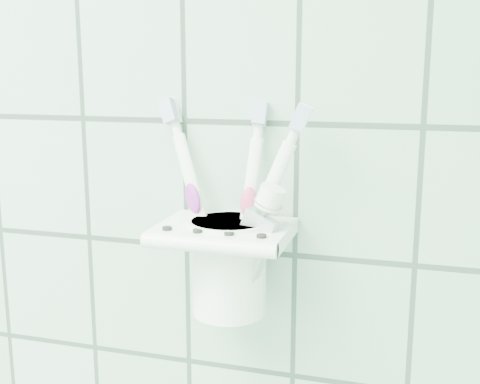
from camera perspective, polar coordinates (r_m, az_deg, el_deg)
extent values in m
cube|color=white|center=(0.61, -0.38, -3.79)|extent=(0.05, 0.02, 0.03)
cube|color=white|center=(0.57, -1.47, -3.78)|extent=(0.12, 0.09, 0.01)
cylinder|color=white|center=(0.53, -3.04, -5.08)|extent=(0.12, 0.01, 0.01)
cylinder|color=black|center=(0.55, -6.93, -3.50)|extent=(0.01, 0.01, 0.00)
cylinder|color=black|center=(0.54, -4.04, -3.74)|extent=(0.01, 0.01, 0.00)
cylinder|color=black|center=(0.53, -1.05, -3.99)|extent=(0.01, 0.01, 0.00)
cylinder|color=black|center=(0.52, 2.05, -4.23)|extent=(0.01, 0.01, 0.00)
cylinder|color=white|center=(0.58, -1.05, -7.10)|extent=(0.07, 0.07, 0.09)
cylinder|color=white|center=(0.57, -1.07, -3.01)|extent=(0.08, 0.08, 0.01)
cylinder|color=black|center=(0.57, -1.07, -2.91)|extent=(0.06, 0.06, 0.00)
cylinder|color=white|center=(0.56, -1.50, -2.43)|extent=(0.08, 0.06, 0.17)
cylinder|color=white|center=(0.54, -1.55, 7.63)|extent=(0.02, 0.02, 0.03)
cube|color=silver|center=(0.54, -1.77, 9.16)|extent=(0.02, 0.02, 0.03)
cube|color=white|center=(0.54, -1.53, 9.20)|extent=(0.02, 0.01, 0.03)
ellipsoid|color=purple|center=(0.55, -1.69, -0.45)|extent=(0.03, 0.01, 0.03)
cylinder|color=white|center=(0.56, -0.51, -3.08)|extent=(0.02, 0.06, 0.16)
cylinder|color=white|center=(0.54, -0.53, 6.38)|extent=(0.01, 0.02, 0.02)
cube|color=silver|center=(0.53, -0.72, 7.81)|extent=(0.02, 0.02, 0.02)
cube|color=white|center=(0.54, -0.50, 7.86)|extent=(0.01, 0.01, 0.03)
ellipsoid|color=#D83F72|center=(0.55, -0.68, -1.23)|extent=(0.02, 0.01, 0.03)
cylinder|color=white|center=(0.57, -1.97, -2.51)|extent=(0.08, 0.03, 0.16)
cylinder|color=white|center=(0.55, -2.04, 7.17)|extent=(0.02, 0.01, 0.02)
cube|color=silver|center=(0.54, -2.26, 8.64)|extent=(0.02, 0.01, 0.03)
cube|color=white|center=(0.55, -2.01, 8.68)|extent=(0.02, 0.01, 0.03)
ellipsoid|color=green|center=(0.56, -2.17, -0.60)|extent=(0.03, 0.01, 0.03)
cube|color=silver|center=(0.57, -1.04, -6.07)|extent=(0.07, 0.02, 0.10)
cube|color=silver|center=(0.58, -1.02, -10.44)|extent=(0.04, 0.02, 0.02)
cone|color=silver|center=(0.55, -1.06, -0.82)|extent=(0.04, 0.04, 0.03)
cylinder|color=white|center=(0.55, -1.07, 0.49)|extent=(0.04, 0.03, 0.03)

